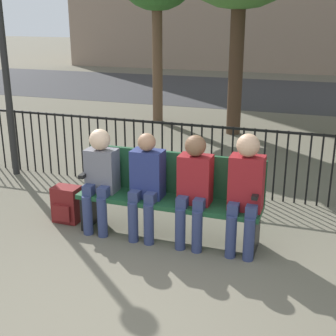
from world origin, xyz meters
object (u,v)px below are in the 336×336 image
object	(u,v)px
seated_person_2	(194,184)
seated_person_1	(146,181)
backpack	(67,204)
seated_person_0	(100,174)
park_bench	(170,192)
seated_person_3	(245,187)

from	to	relation	value
seated_person_2	seated_person_1	bearing A→B (deg)	-179.85
seated_person_1	seated_person_2	xyz separation A→B (m)	(0.53, 0.00, 0.02)
backpack	seated_person_0	bearing A→B (deg)	-6.09
park_bench	seated_person_3	size ratio (longest dim) A/B	1.62
seated_person_0	park_bench	bearing A→B (deg)	9.75
seated_person_1	backpack	xyz separation A→B (m)	(-1.03, 0.05, -0.44)
park_bench	backpack	bearing A→B (deg)	-176.31
seated_person_0	backpack	world-z (taller)	seated_person_0
park_bench	backpack	world-z (taller)	park_bench
seated_person_2	seated_person_3	bearing A→B (deg)	0.35
park_bench	seated_person_2	xyz separation A→B (m)	(0.30, -0.13, 0.17)
seated_person_1	backpack	bearing A→B (deg)	177.11
park_bench	seated_person_1	distance (m)	0.30
seated_person_3	park_bench	bearing A→B (deg)	171.20
seated_person_2	backpack	world-z (taller)	seated_person_2
seated_person_2	backpack	distance (m)	1.63
seated_person_0	seated_person_3	size ratio (longest dim) A/B	0.94
seated_person_2	backpack	size ratio (longest dim) A/B	2.77
seated_person_0	seated_person_2	distance (m)	1.07
seated_person_2	seated_person_3	world-z (taller)	seated_person_3
seated_person_0	seated_person_1	xyz separation A→B (m)	(0.55, -0.00, -0.02)
seated_person_0	seated_person_3	world-z (taller)	seated_person_3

